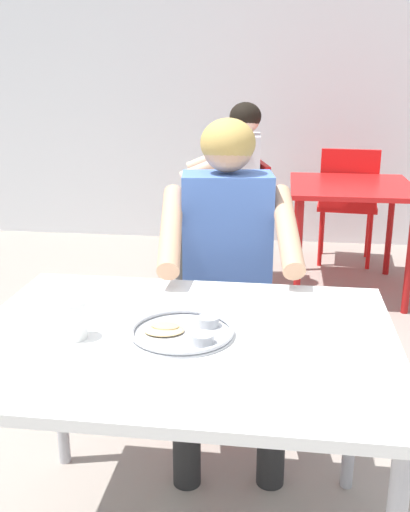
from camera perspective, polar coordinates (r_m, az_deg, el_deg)
back_wall at (r=5.16m, az=4.76°, el=20.28°), size 12.00×0.12×3.40m
table_foreground at (r=1.66m, az=-2.27°, el=-9.77°), size 1.17×0.88×0.74m
thali_tray at (r=1.63m, az=-2.08°, el=-7.24°), size 0.29×0.29×0.03m
drinking_cup at (r=1.63m, az=-12.67°, el=-5.86°), size 0.08×0.08×0.11m
chair_foreground at (r=2.51m, az=2.09°, el=-4.21°), size 0.45×0.46×0.86m
diner_foreground at (r=2.22m, az=2.19°, el=-0.27°), size 0.54×0.59×1.26m
table_background_red at (r=4.00m, az=13.85°, el=5.45°), size 0.78×0.87×0.73m
chair_red_left at (r=4.04m, az=4.00°, el=3.84°), size 0.47×0.46×0.85m
chair_red_far at (r=4.59m, az=13.58°, el=5.48°), size 0.47×0.44×0.90m
patron_background at (r=3.97m, az=2.50°, el=7.32°), size 0.57×0.51×1.24m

